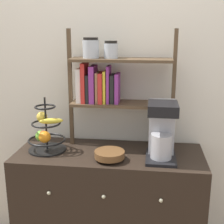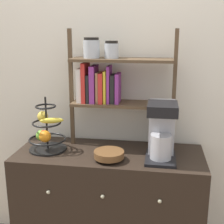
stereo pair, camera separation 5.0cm
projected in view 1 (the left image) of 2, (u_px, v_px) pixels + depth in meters
name	position (u px, v px, depth m)	size (l,w,h in m)	color
wall_back	(115.00, 70.00, 2.15)	(7.00, 0.05, 2.60)	silver
sideboard	(109.00, 208.00, 2.11)	(1.20, 0.50, 0.80)	black
coffee_maker	(162.00, 130.00, 1.88)	(0.18, 0.25, 0.35)	black
fruit_stand	(45.00, 133.00, 2.00)	(0.24, 0.24, 0.35)	black
wooden_bowl	(110.00, 155.00, 1.88)	(0.18, 0.18, 0.06)	brown
shelf_hutch	(106.00, 79.00, 2.02)	(0.70, 0.20, 0.77)	brown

